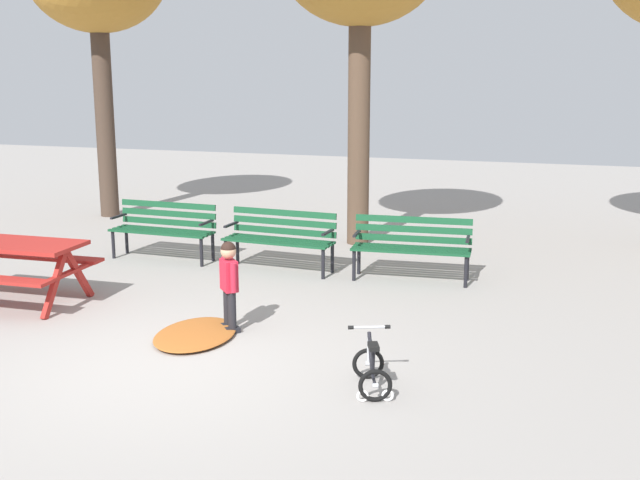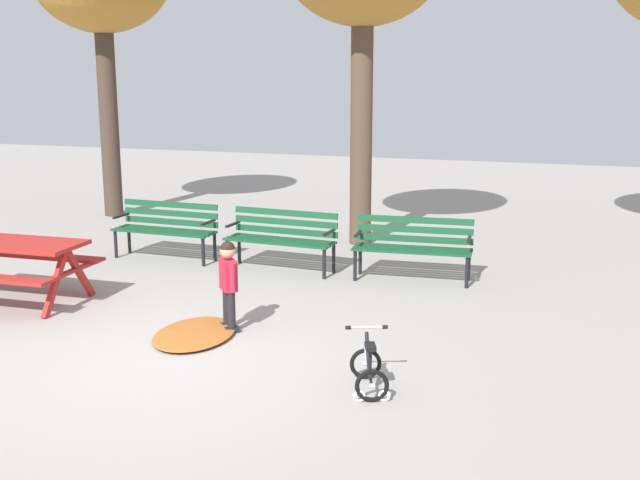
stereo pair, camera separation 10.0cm
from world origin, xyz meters
TOP-DOWN VIEW (x-y plane):
  - ground at (0.00, 0.00)m, footprint 36.00×36.00m
  - picnic_table at (-2.76, 1.31)m, footprint 1.84×1.39m
  - park_bench_far_left at (-2.06, 3.90)m, footprint 1.62×0.51m
  - park_bench_left at (-0.15, 3.80)m, footprint 1.63×0.56m
  - park_bench_right at (1.73, 3.85)m, footprint 1.63×0.57m
  - child_standing at (0.24, 1.12)m, footprint 0.29×0.31m
  - kids_bicycle at (2.13, 0.00)m, footprint 0.52×0.63m
  - leaf_pile at (-0.03, 0.81)m, footprint 0.91×1.24m

SIDE VIEW (x-z plane):
  - ground at x=0.00m, z-range 0.00..0.00m
  - leaf_pile at x=-0.03m, z-range 0.00..0.07m
  - kids_bicycle at x=2.13m, z-range -0.07..0.47m
  - park_bench_far_left at x=-2.06m, z-range 0.08..0.94m
  - park_bench_left at x=-0.15m, z-range 0.08..0.94m
  - park_bench_right at x=1.73m, z-range 0.08..0.94m
  - child_standing at x=0.24m, z-range 0.09..1.10m
  - picnic_table at x=-2.76m, z-range 0.20..0.99m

